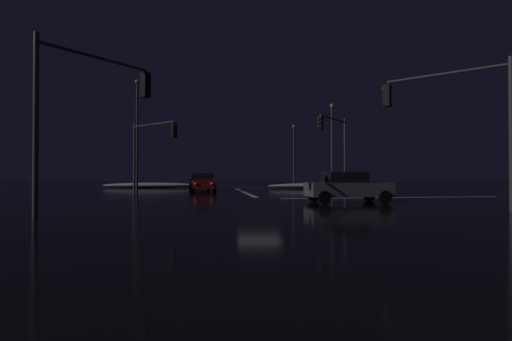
{
  "coord_description": "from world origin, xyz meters",
  "views": [
    {
      "loc": [
        -3.25,
        -21.8,
        1.4
      ],
      "look_at": [
        1.46,
        11.92,
        1.82
      ],
      "focal_mm": 26.14,
      "sensor_mm": 36.0,
      "label": 1
    }
  ],
  "objects_px": {
    "traffic_signal_sw": "(90,98)",
    "sedan_orange": "(201,180)",
    "sedan_red": "(204,182)",
    "streetlamp_left_near": "(137,127)",
    "streetlamp_right_near": "(332,139)",
    "traffic_signal_nw": "(151,142)",
    "streetlamp_right_far": "(294,150)",
    "traffic_signal_se": "(452,109)",
    "sedan_gray_crossing": "(347,187)",
    "sedan_black": "(200,181)",
    "traffic_signal_ne": "(335,139)"
  },
  "relations": [
    {
      "from": "traffic_signal_nw",
      "to": "traffic_signal_ne",
      "type": "relative_size",
      "value": 0.89
    },
    {
      "from": "sedan_orange",
      "to": "streetlamp_left_near",
      "type": "relative_size",
      "value": 0.42
    },
    {
      "from": "sedan_gray_crossing",
      "to": "streetlamp_left_near",
      "type": "height_order",
      "value": "streetlamp_left_near"
    },
    {
      "from": "traffic_signal_ne",
      "to": "streetlamp_right_near",
      "type": "relative_size",
      "value": 0.73
    },
    {
      "from": "sedan_orange",
      "to": "traffic_signal_nw",
      "type": "xyz_separation_m",
      "value": [
        -3.63,
        -15.53,
        3.07
      ]
    },
    {
      "from": "traffic_signal_sw",
      "to": "streetlamp_right_far",
      "type": "xyz_separation_m",
      "value": [
        16.84,
        37.34,
        0.73
      ]
    },
    {
      "from": "sedan_gray_crossing",
      "to": "sedan_black",
      "type": "bearing_deg",
      "value": 110.6
    },
    {
      "from": "sedan_gray_crossing",
      "to": "traffic_signal_sw",
      "type": "height_order",
      "value": "traffic_signal_sw"
    },
    {
      "from": "traffic_signal_nw",
      "to": "traffic_signal_ne",
      "type": "distance_m",
      "value": 14.56
    },
    {
      "from": "sedan_orange",
      "to": "sedan_gray_crossing",
      "type": "xyz_separation_m",
      "value": [
        7.6,
        -26.3,
        0.0
      ]
    },
    {
      "from": "sedan_red",
      "to": "traffic_signal_ne",
      "type": "xyz_separation_m",
      "value": [
        10.61,
        -2.97,
        3.54
      ]
    },
    {
      "from": "traffic_signal_nw",
      "to": "streetlamp_left_near",
      "type": "bearing_deg",
      "value": 108.25
    },
    {
      "from": "sedan_red",
      "to": "streetlamp_right_near",
      "type": "relative_size",
      "value": 0.51
    },
    {
      "from": "traffic_signal_sw",
      "to": "sedan_red",
      "type": "bearing_deg",
      "value": 76.84
    },
    {
      "from": "streetlamp_left_near",
      "to": "sedan_red",
      "type": "bearing_deg",
      "value": -30.33
    },
    {
      "from": "sedan_orange",
      "to": "traffic_signal_ne",
      "type": "height_order",
      "value": "traffic_signal_ne"
    },
    {
      "from": "traffic_signal_ne",
      "to": "streetlamp_left_near",
      "type": "bearing_deg",
      "value": 158.59
    },
    {
      "from": "streetlamp_left_near",
      "to": "traffic_signal_se",
      "type": "bearing_deg",
      "value": -51.78
    },
    {
      "from": "sedan_black",
      "to": "sedan_red",
      "type": "bearing_deg",
      "value": -86.47
    },
    {
      "from": "traffic_signal_nw",
      "to": "sedan_gray_crossing",
      "type": "bearing_deg",
      "value": -43.81
    },
    {
      "from": "sedan_black",
      "to": "traffic_signal_se",
      "type": "height_order",
      "value": "traffic_signal_se"
    },
    {
      "from": "traffic_signal_sw",
      "to": "traffic_signal_nw",
      "type": "height_order",
      "value": "traffic_signal_sw"
    },
    {
      "from": "sedan_gray_crossing",
      "to": "streetlamp_right_far",
      "type": "xyz_separation_m",
      "value": [
        5.4,
        33.49,
        4.16
      ]
    },
    {
      "from": "sedan_red",
      "to": "sedan_black",
      "type": "height_order",
      "value": "same"
    },
    {
      "from": "traffic_signal_sw",
      "to": "streetlamp_right_near",
      "type": "relative_size",
      "value": 0.71
    },
    {
      "from": "streetlamp_right_far",
      "to": "streetlamp_right_near",
      "type": "relative_size",
      "value": 1.0
    },
    {
      "from": "traffic_signal_nw",
      "to": "streetlamp_right_far",
      "type": "bearing_deg",
      "value": 53.78
    },
    {
      "from": "sedan_gray_crossing",
      "to": "sedan_orange",
      "type": "bearing_deg",
      "value": 106.12
    },
    {
      "from": "sedan_black",
      "to": "traffic_signal_nw",
      "type": "distance_m",
      "value": 10.77
    },
    {
      "from": "streetlamp_left_near",
      "to": "streetlamp_right_near",
      "type": "bearing_deg",
      "value": 0.0
    },
    {
      "from": "sedan_black",
      "to": "streetlamp_right_far",
      "type": "bearing_deg",
      "value": 44.82
    },
    {
      "from": "sedan_red",
      "to": "traffic_signal_se",
      "type": "relative_size",
      "value": 0.71
    },
    {
      "from": "sedan_red",
      "to": "sedan_orange",
      "type": "bearing_deg",
      "value": 91.44
    },
    {
      "from": "sedan_gray_crossing",
      "to": "traffic_signal_ne",
      "type": "bearing_deg",
      "value": 73.07
    },
    {
      "from": "traffic_signal_sw",
      "to": "traffic_signal_ne",
      "type": "bearing_deg",
      "value": 45.0
    },
    {
      "from": "traffic_signal_sw",
      "to": "traffic_signal_ne",
      "type": "relative_size",
      "value": 0.98
    },
    {
      "from": "streetlamp_right_far",
      "to": "traffic_signal_nw",
      "type": "bearing_deg",
      "value": -126.22
    },
    {
      "from": "sedan_red",
      "to": "sedan_orange",
      "type": "distance_m",
      "value": 12.42
    },
    {
      "from": "sedan_orange",
      "to": "streetlamp_left_near",
      "type": "height_order",
      "value": "streetlamp_left_near"
    },
    {
      "from": "sedan_black",
      "to": "sedan_orange",
      "type": "xyz_separation_m",
      "value": [
        0.09,
        5.83,
        0.0
      ]
    },
    {
      "from": "traffic_signal_nw",
      "to": "streetlamp_right_far",
      "type": "xyz_separation_m",
      "value": [
        16.63,
        22.71,
        1.09
      ]
    },
    {
      "from": "streetlamp_right_far",
      "to": "sedan_gray_crossing",
      "type": "bearing_deg",
      "value": -99.16
    },
    {
      "from": "sedan_black",
      "to": "sedan_orange",
      "type": "distance_m",
      "value": 5.83
    },
    {
      "from": "streetlamp_left_near",
      "to": "streetlamp_right_near",
      "type": "distance_m",
      "value": 18.87
    },
    {
      "from": "sedan_gray_crossing",
      "to": "traffic_signal_nw",
      "type": "distance_m",
      "value": 15.87
    },
    {
      "from": "traffic_signal_nw",
      "to": "sedan_red",
      "type": "bearing_deg",
      "value": 38.28
    },
    {
      "from": "sedan_red",
      "to": "sedan_black",
      "type": "relative_size",
      "value": 1.0
    },
    {
      "from": "sedan_gray_crossing",
      "to": "traffic_signal_se",
      "type": "height_order",
      "value": "traffic_signal_se"
    },
    {
      "from": "traffic_signal_ne",
      "to": "streetlamp_right_far",
      "type": "distance_m",
      "value": 22.68
    },
    {
      "from": "traffic_signal_sw",
      "to": "sedan_orange",
      "type": "bearing_deg",
      "value": 82.75
    }
  ]
}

